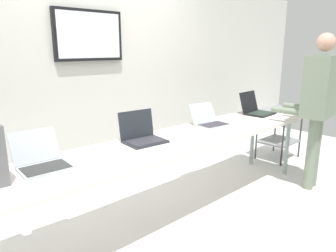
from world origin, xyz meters
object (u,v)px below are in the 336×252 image
laptop_station_0 (41,160)px  laptop_station_3 (256,109)px  laptop_station_2 (209,120)px  storage_cart (279,126)px  workbench (173,144)px  laptop_station_1 (142,135)px  person (319,97)px

laptop_station_0 → laptop_station_3: size_ratio=1.04×
laptop_station_2 → storage_cart: 1.59m
laptop_station_0 → laptop_station_2: size_ratio=1.06×
laptop_station_3 → storage_cart: laptop_station_3 is taller
laptop_station_3 → storage_cart: (0.66, 0.00, -0.33)m
workbench → laptop_station_1: (-0.25, 0.14, 0.11)m
person → workbench: bearing=158.7°
laptop_station_0 → storage_cart: laptop_station_0 is taller
laptop_station_2 → person: (0.92, -0.76, 0.24)m
laptop_station_3 → storage_cart: 0.74m
laptop_station_0 → storage_cart: 3.41m
laptop_station_2 → person: bearing=-39.7°
laptop_station_0 → laptop_station_1: (0.91, 0.02, 0.01)m
workbench → laptop_station_1: laptop_station_1 is taller
workbench → laptop_station_0: 1.17m
laptop_station_3 → laptop_station_2: bearing=179.1°
workbench → laptop_station_2: 0.70m
workbench → laptop_station_0: (-1.16, 0.13, 0.10)m
laptop_station_1 → laptop_station_3: (1.82, -0.02, 0.00)m
laptop_station_1 → storage_cart: 2.51m
workbench → person: 1.75m
laptop_station_2 → laptop_station_3: laptop_station_3 is taller
laptop_station_0 → person: 2.87m
laptop_station_1 → person: 2.01m
laptop_station_0 → laptop_station_1: laptop_station_1 is taller
storage_cart → laptop_station_0: bearing=-180.0°
laptop_station_2 → person: size_ratio=0.22×
storage_cart → workbench: bearing=-176.7°
laptop_station_0 → laptop_station_2: laptop_station_0 is taller
laptop_station_3 → person: person is taller
laptop_station_1 → storage_cart: (2.49, -0.01, -0.33)m
laptop_station_1 → storage_cart: size_ratio=0.51×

